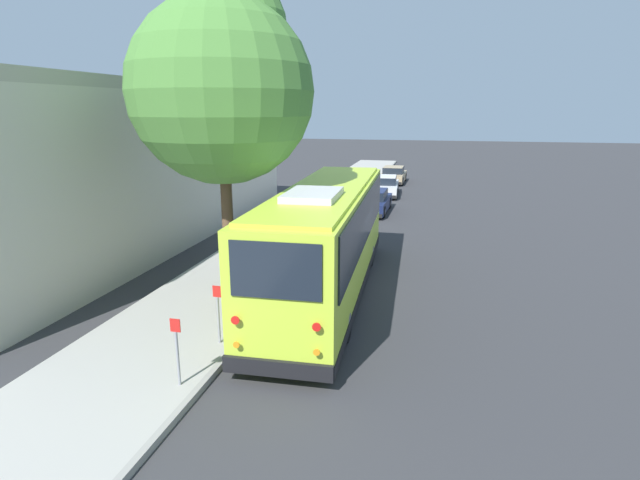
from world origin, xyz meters
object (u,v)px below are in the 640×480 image
at_px(shuttle_bus, 326,235).
at_px(parked_sedan_tan, 393,175).
at_px(parked_sedan_navy, 373,202).
at_px(street_tree, 223,78).
at_px(sign_post_near, 177,351).
at_px(parked_sedan_white, 385,186).
at_px(sign_post_far, 218,314).

relative_size(shuttle_bus, parked_sedan_tan, 2.71).
xyz_separation_m(parked_sedan_navy, parked_sedan_tan, (11.90, -0.08, -0.01)).
height_order(street_tree, sign_post_near, street_tree).
xyz_separation_m(shuttle_bus, parked_sedan_navy, (13.16, 0.27, -1.34)).
distance_m(parked_sedan_navy, parked_sedan_white, 5.90).
distance_m(shuttle_bus, parked_sedan_white, 19.11).
height_order(shuttle_bus, street_tree, street_tree).
xyz_separation_m(parked_sedan_tan, sign_post_near, (-31.19, 1.54, 0.32)).
height_order(parked_sedan_navy, sign_post_near, sign_post_near).
distance_m(street_tree, sign_post_near, 7.83).
relative_size(parked_sedan_white, parked_sedan_tan, 1.08).
bearing_deg(parked_sedan_navy, parked_sedan_tan, 0.55).
bearing_deg(parked_sedan_white, parked_sedan_navy, 176.63).
bearing_deg(shuttle_bus, parked_sedan_white, -1.48).
height_order(parked_sedan_tan, sign_post_near, sign_post_near).
height_order(shuttle_bus, sign_post_far, shuttle_bus).
distance_m(parked_sedan_tan, street_tree, 26.61).
bearing_deg(street_tree, shuttle_bus, -75.15).
bearing_deg(sign_post_far, street_tree, 17.88).
xyz_separation_m(parked_sedan_navy, parked_sedan_white, (5.90, -0.04, 0.01)).
bearing_deg(sign_post_far, parked_sedan_white, -3.70).
bearing_deg(shuttle_bus, parked_sedan_tan, -1.73).
xyz_separation_m(shuttle_bus, parked_sedan_tan, (25.07, 0.19, -1.34)).
relative_size(parked_sedan_white, sign_post_far, 3.10).
relative_size(parked_sedan_navy, street_tree, 0.47).
bearing_deg(parked_sedan_tan, parked_sedan_navy, -179.14).
xyz_separation_m(parked_sedan_navy, street_tree, (-13.91, 2.56, 5.90)).
bearing_deg(sign_post_far, parked_sedan_tan, -3.02).
relative_size(shuttle_bus, parked_sedan_white, 2.52).
bearing_deg(parked_sedan_tan, sign_post_far, 178.24).
relative_size(shuttle_bus, sign_post_near, 7.77).
bearing_deg(parked_sedan_tan, shuttle_bus, -178.32).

